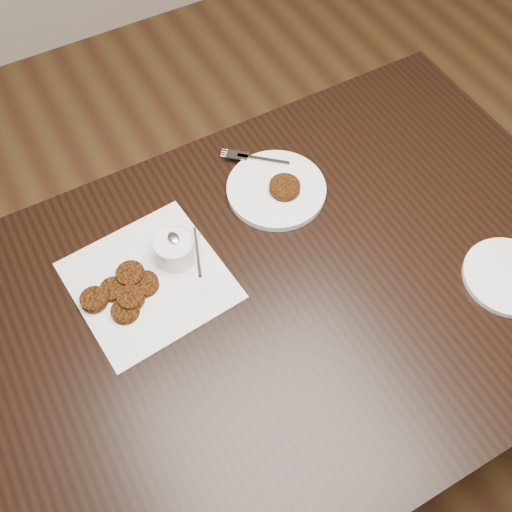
{
  "coord_description": "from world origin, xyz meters",
  "views": [
    {
      "loc": [
        -0.36,
        -0.4,
        1.75
      ],
      "look_at": [
        -0.07,
        0.14,
        0.8
      ],
      "focal_mm": 41.73,
      "sensor_mm": 36.0,
      "label": 1
    }
  ],
  "objects_px": {
    "table": "(272,369)",
    "napkin": "(149,280)",
    "plate_with_patty": "(276,187)",
    "plate_empty": "(509,277)",
    "sauce_ramekin": "(173,240)"
  },
  "relations": [
    {
      "from": "plate_with_patty",
      "to": "plate_empty",
      "type": "bearing_deg",
      "value": -54.81
    },
    {
      "from": "napkin",
      "to": "sauce_ramekin",
      "type": "height_order",
      "value": "sauce_ramekin"
    },
    {
      "from": "plate_with_patty",
      "to": "plate_empty",
      "type": "distance_m",
      "value": 0.5
    },
    {
      "from": "sauce_ramekin",
      "to": "plate_with_patty",
      "type": "height_order",
      "value": "sauce_ramekin"
    },
    {
      "from": "plate_with_patty",
      "to": "napkin",
      "type": "bearing_deg",
      "value": -167.51
    },
    {
      "from": "table",
      "to": "sauce_ramekin",
      "type": "xyz_separation_m",
      "value": [
        -0.13,
        0.17,
        0.44
      ]
    },
    {
      "from": "table",
      "to": "plate_with_patty",
      "type": "bearing_deg",
      "value": 60.28
    },
    {
      "from": "sauce_ramekin",
      "to": "table",
      "type": "bearing_deg",
      "value": -51.96
    },
    {
      "from": "table",
      "to": "napkin",
      "type": "distance_m",
      "value": 0.45
    },
    {
      "from": "napkin",
      "to": "plate_empty",
      "type": "height_order",
      "value": "plate_empty"
    },
    {
      "from": "table",
      "to": "plate_empty",
      "type": "bearing_deg",
      "value": -24.45
    },
    {
      "from": "plate_with_patty",
      "to": "plate_empty",
      "type": "xyz_separation_m",
      "value": [
        0.29,
        -0.41,
        -0.01
      ]
    },
    {
      "from": "sauce_ramekin",
      "to": "plate_with_patty",
      "type": "relative_size",
      "value": 0.55
    },
    {
      "from": "sauce_ramekin",
      "to": "plate_empty",
      "type": "relative_size",
      "value": 0.66
    },
    {
      "from": "table",
      "to": "plate_with_patty",
      "type": "xyz_separation_m",
      "value": [
        0.13,
        0.22,
        0.39
      ]
    }
  ]
}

